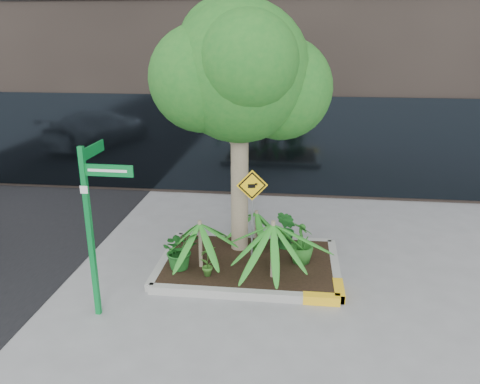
# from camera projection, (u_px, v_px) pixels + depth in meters

# --- Properties ---
(ground) EXTENTS (80.00, 80.00, 0.00)m
(ground) POSITION_uv_depth(u_px,v_px,m) (236.00, 274.00, 8.56)
(ground) COLOR gray
(ground) RESTS_ON ground
(planter) EXTENTS (3.35, 2.36, 0.15)m
(planter) POSITION_uv_depth(u_px,v_px,m) (250.00, 263.00, 8.76)
(planter) COLOR #9E9E99
(planter) RESTS_ON ground
(tree) EXTENTS (3.24, 2.87, 4.85)m
(tree) POSITION_uv_depth(u_px,v_px,m) (240.00, 72.00, 8.25)
(tree) COLOR gray
(tree) RESTS_ON ground
(palm_front) EXTENTS (1.18, 1.18, 1.31)m
(palm_front) POSITION_uv_depth(u_px,v_px,m) (273.00, 225.00, 7.88)
(palm_front) COLOR gray
(palm_front) RESTS_ON ground
(palm_left) EXTENTS (1.01, 1.01, 1.13)m
(palm_left) POSITION_uv_depth(u_px,v_px,m) (200.00, 224.00, 8.28)
(palm_left) COLOR gray
(palm_left) RESTS_ON ground
(palm_back) EXTENTS (0.75, 0.75, 0.84)m
(palm_back) POSITION_uv_depth(u_px,v_px,m) (256.00, 213.00, 9.39)
(palm_back) COLOR gray
(palm_back) RESTS_ON ground
(shrub_a) EXTENTS (0.90, 0.90, 0.74)m
(shrub_a) POSITION_uv_depth(u_px,v_px,m) (180.00, 249.00, 8.38)
(shrub_a) COLOR #195A1D
(shrub_a) RESTS_ON planter
(shrub_b) EXTENTS (0.62, 0.62, 0.80)m
(shrub_b) POSITION_uv_depth(u_px,v_px,m) (302.00, 242.00, 8.59)
(shrub_b) COLOR #22601D
(shrub_b) RESTS_ON planter
(shrub_c) EXTENTS (0.44, 0.44, 0.59)m
(shrub_c) POSITION_uv_depth(u_px,v_px,m) (208.00, 260.00, 8.14)
(shrub_c) COLOR #326720
(shrub_c) RESTS_ON planter
(shrub_d) EXTENTS (0.61, 0.61, 0.81)m
(shrub_d) POSITION_uv_depth(u_px,v_px,m) (286.00, 229.00, 9.14)
(shrub_d) COLOR #1A5A1E
(shrub_d) RESTS_ON planter
(street_sign_post) EXTENTS (0.80, 0.79, 2.69)m
(street_sign_post) POSITION_uv_depth(u_px,v_px,m) (93.00, 214.00, 6.88)
(street_sign_post) COLOR #0C8736
(street_sign_post) RESTS_ON ground
(cattle_sign) EXTENTS (0.55, 0.15, 1.81)m
(cattle_sign) POSITION_uv_depth(u_px,v_px,m) (252.00, 202.00, 8.25)
(cattle_sign) COLOR slate
(cattle_sign) RESTS_ON ground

